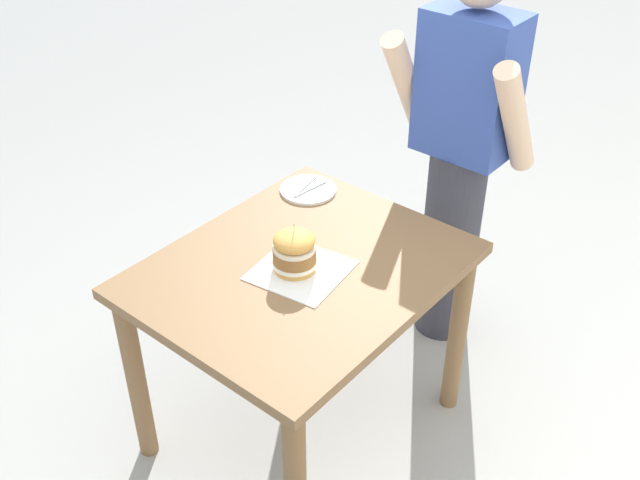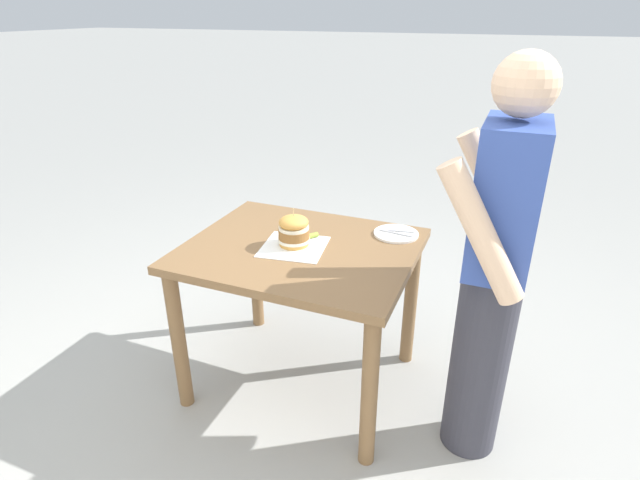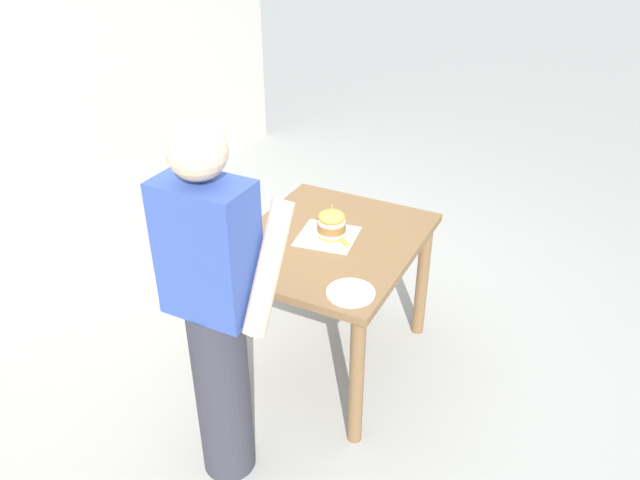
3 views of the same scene
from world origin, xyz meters
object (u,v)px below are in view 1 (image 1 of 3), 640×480
Objects in this scene: pickle_spear at (283,249)px; sandwich at (294,251)px; patio_table at (302,296)px; side_plate_with_forks at (308,190)px; diner_across_table at (460,155)px.

sandwich is at bearing -26.34° from pickle_spear.
pickle_spear is (-0.09, 0.01, 0.15)m from patio_table.
diner_across_table reaches higher than side_plate_with_forks.
diner_across_table is (0.18, 0.85, 0.08)m from pickle_spear.
pickle_spear is 0.04× the size of diner_across_table.
pickle_spear is at bearing -61.53° from side_plate_with_forks.
pickle_spear is 0.33× the size of side_plate_with_forks.
sandwich is at bearing -95.96° from diner_across_table.
side_plate_with_forks is at bearing 125.08° from sandwich.
diner_across_table is (0.39, 0.48, 0.09)m from side_plate_with_forks.
sandwich is 0.90m from diner_across_table.
side_plate_with_forks is (-0.29, 0.42, -0.07)m from sandwich.
sandwich is 0.12m from pickle_spear.
patio_table is 0.51m from side_plate_with_forks.
pickle_spear is at bearing -102.26° from diner_across_table.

